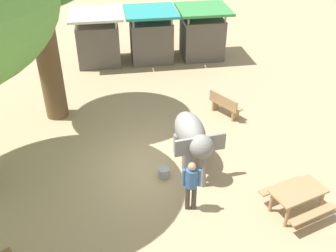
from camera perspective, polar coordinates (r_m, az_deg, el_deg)
name	(u,v)px	position (r m, az deg, el deg)	size (l,w,h in m)	color
ground_plane	(156,167)	(12.71, -1.73, -5.99)	(60.00, 60.00, 0.00)	tan
elephant	(192,137)	(12.26, 3.57, -1.61)	(1.59, 2.37, 1.64)	slate
person_handler	(191,183)	(10.69, 3.44, -8.29)	(0.50, 0.32, 1.62)	#3F3833
wooden_bench	(225,104)	(15.28, 8.29, 3.15)	(1.06, 1.41, 0.88)	#9E7A51
picnic_table_far	(297,196)	(11.40, 18.43, -9.64)	(1.88, 1.86, 0.78)	#9E7A51
market_stall_white	(98,41)	(19.71, -10.19, 12.16)	(2.50, 2.50, 2.52)	#59514C
market_stall_teal	(151,38)	(19.82, -2.49, 12.75)	(2.50, 2.50, 2.52)	#59514C
market_stall_green	(202,35)	(20.26, 5.02, 13.12)	(2.50, 2.50, 2.52)	#59514C
feed_bucket	(164,172)	(12.23, -0.61, -6.82)	(0.36, 0.36, 0.32)	gray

